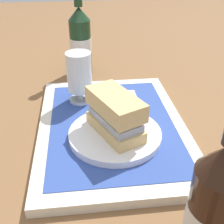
{
  "coord_description": "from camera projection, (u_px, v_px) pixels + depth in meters",
  "views": [
    {
      "loc": [
        -0.53,
        0.06,
        0.38
      ],
      "look_at": [
        0.0,
        0.0,
        0.05
      ],
      "focal_mm": 46.34,
      "sensor_mm": 36.0,
      "label": 1
    }
  ],
  "objects": [
    {
      "name": "ground_plane",
      "position": [
        112.0,
        131.0,
        0.65
      ],
      "size": [
        3.0,
        3.0,
        0.0
      ],
      "primitive_type": "plane",
      "color": "brown"
    },
    {
      "name": "tray",
      "position": [
        112.0,
        127.0,
        0.65
      ],
      "size": [
        0.44,
        0.32,
        0.02
      ],
      "primitive_type": "cube",
      "color": "beige",
      "rests_on": "ground_plane"
    },
    {
      "name": "placemat",
      "position": [
        112.0,
        123.0,
        0.64
      ],
      "size": [
        0.38,
        0.27,
        0.0
      ],
      "primitive_type": "cube",
      "color": "#2D4793",
      "rests_on": "tray"
    },
    {
      "name": "plate",
      "position": [
        113.0,
        135.0,
        0.59
      ],
      "size": [
        0.19,
        0.19,
        0.01
      ],
      "primitive_type": "cylinder",
      "color": "white",
      "rests_on": "placemat"
    },
    {
      "name": "sandwich",
      "position": [
        112.0,
        113.0,
        0.57
      ],
      "size": [
        0.14,
        0.11,
        0.08
      ],
      "rotation": [
        0.0,
        0.0,
        0.43
      ],
      "color": "tan",
      "rests_on": "plate"
    },
    {
      "name": "beer_glass",
      "position": [
        79.0,
        75.0,
        0.69
      ],
      "size": [
        0.06,
        0.06,
        0.12
      ],
      "color": "silver",
      "rests_on": "placemat"
    },
    {
      "name": "napkin_folded",
      "position": [
        124.0,
        100.0,
        0.72
      ],
      "size": [
        0.09,
        0.07,
        0.01
      ],
      "primitive_type": "cube",
      "color": "white",
      "rests_on": "placemat"
    },
    {
      "name": "beer_bottle",
      "position": [
        80.0,
        41.0,
        0.87
      ],
      "size": [
        0.07,
        0.07,
        0.27
      ],
      "color": "#19381E",
      "rests_on": "ground_plane"
    },
    {
      "name": "second_bottle",
      "position": [
        214.0,
        211.0,
        0.33
      ],
      "size": [
        0.07,
        0.07,
        0.27
      ],
      "color": "black",
      "rests_on": "ground_plane"
    }
  ]
}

